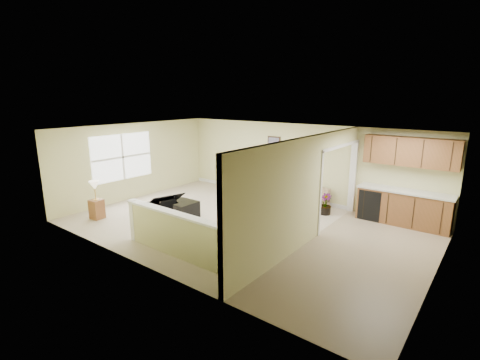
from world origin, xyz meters
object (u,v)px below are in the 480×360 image
Objects in this scene: loveseat at (305,196)px; small_plant at (325,205)px; piano_bench at (187,211)px; accent_table at (263,185)px; piano at (164,193)px; lamp_stand at (96,203)px; palm_plant at (242,175)px.

loveseat is 0.92m from small_plant.
accent_table reaches higher than piano_bench.
piano is 1.91m from lamp_stand.
palm_plant is (-0.42, 3.12, 0.40)m from piano_bench.
small_plant is at bearing 40.82° from lamp_stand.
piano is at bearing -121.27° from accent_table.
piano reaches higher than piano_bench.
small_plant is (2.89, 2.73, 0.03)m from piano_bench.
loveseat is (2.04, 3.08, 0.07)m from piano_bench.
palm_plant is at bearing 70.90° from lamp_stand.
loveseat is 2.17× the size of accent_table.
lamp_stand reaches higher than small_plant.
lamp_stand is at bearing -109.10° from palm_plant.
piano_bench is 0.50× the size of palm_plant.
accent_table is at bearing 75.29° from piano.
palm_plant reaches higher than piano.
loveseat is 1.54m from accent_table.
piano_bench is at bearing -136.59° from small_plant.
lamp_stand is (-2.53, -4.56, 0.04)m from accent_table.
loveseat is at bearing 157.64° from small_plant.
small_plant is (2.38, -0.31, -0.16)m from accent_table.
palm_plant reaches higher than small_plant.
piano is 1.26m from piano_bench.
lamp_stand is (-1.60, -4.63, -0.17)m from palm_plant.
loveseat is 1.32× the size of lamp_stand.
piano reaches higher than small_plant.
small_plant is 6.50m from lamp_stand.
palm_plant is (-0.93, 0.07, 0.21)m from accent_table.
piano is 4.34m from loveseat.
loveseat is 2.48m from palm_plant.
loveseat is at bearing 48.49° from lamp_stand.
palm_plant is (-2.46, 0.04, 0.33)m from loveseat.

